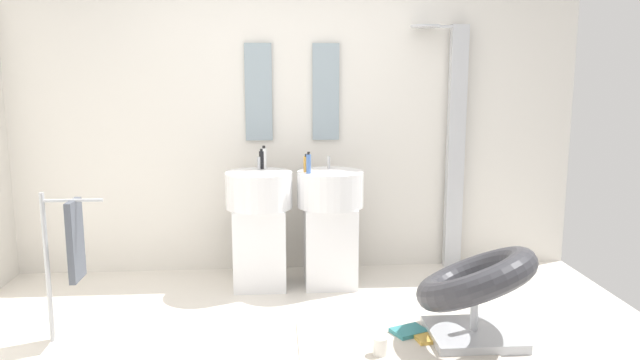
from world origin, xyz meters
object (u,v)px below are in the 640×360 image
(magazine_teal, at_px, (409,331))
(soap_bottle_amber, at_px, (306,164))
(pedestal_sink_left, at_px, (259,223))
(shower_column, at_px, (454,143))
(soap_bottle_black, at_px, (262,160))
(soap_bottle_blue, at_px, (309,164))
(magazine_ochre, at_px, (430,336))
(coffee_mug, at_px, (380,346))
(lounge_chair, at_px, (475,286))
(towel_rack, at_px, (71,244))
(soap_bottle_white, at_px, (264,158))
(pedestal_sink_right, at_px, (330,222))

(magazine_teal, height_order, soap_bottle_amber, soap_bottle_amber)
(pedestal_sink_left, relative_size, shower_column, 0.49)
(magazine_teal, distance_m, soap_bottle_black, 1.78)
(soap_bottle_black, bearing_deg, soap_bottle_blue, -35.11)
(magazine_ochre, height_order, coffee_mug, coffee_mug)
(lounge_chair, xyz_separation_m, magazine_ochre, (-0.27, 0.01, -0.33))
(towel_rack, xyz_separation_m, soap_bottle_blue, (1.51, 0.83, 0.36))
(towel_rack, bearing_deg, soap_bottle_blue, 28.88)
(shower_column, height_order, soap_bottle_white, shower_column)
(soap_bottle_amber, bearing_deg, pedestal_sink_left, 177.98)
(pedestal_sink_left, height_order, soap_bottle_black, soap_bottle_black)
(pedestal_sink_left, relative_size, towel_rack, 1.06)
(coffee_mug, bearing_deg, towel_rack, 169.00)
(lounge_chair, relative_size, towel_rack, 1.14)
(magazine_teal, height_order, soap_bottle_blue, soap_bottle_blue)
(pedestal_sink_right, bearing_deg, coffee_mug, -81.98)
(soap_bottle_amber, bearing_deg, magazine_teal, -58.39)
(coffee_mug, xyz_separation_m, soap_bottle_blue, (-0.35, 1.20, 0.92))
(pedestal_sink_right, distance_m, soap_bottle_white, 0.73)
(pedestal_sink_left, bearing_deg, soap_bottle_blue, -12.64)
(shower_column, relative_size, soap_bottle_white, 11.25)
(pedestal_sink_left, xyz_separation_m, soap_bottle_black, (0.02, 0.17, 0.48))
(magazine_teal, xyz_separation_m, soap_bottle_blue, (-0.59, 0.91, 0.96))
(pedestal_sink_right, distance_m, magazine_ochre, 1.30)
(soap_bottle_amber, distance_m, soap_bottle_black, 0.39)
(magazine_teal, xyz_separation_m, soap_bottle_black, (-0.95, 1.16, 0.96))
(pedestal_sink_right, height_order, shower_column, shower_column)
(soap_bottle_blue, bearing_deg, shower_column, 20.10)
(pedestal_sink_left, distance_m, towel_rack, 1.46)
(magazine_teal, distance_m, soap_bottle_white, 1.79)
(lounge_chair, xyz_separation_m, magazine_teal, (-0.39, 0.09, -0.33))
(pedestal_sink_right, relative_size, soap_bottle_amber, 7.25)
(towel_rack, distance_m, coffee_mug, 1.98)
(lounge_chair, bearing_deg, soap_bottle_white, 136.19)
(magazine_teal, distance_m, magazine_ochre, 0.14)
(soap_bottle_amber, xyz_separation_m, soap_bottle_black, (-0.35, 0.18, 0.01))
(soap_bottle_amber, bearing_deg, soap_bottle_black, 152.53)
(soap_bottle_black, bearing_deg, soap_bottle_white, 34.37)
(pedestal_sink_right, xyz_separation_m, coffee_mug, (0.18, -1.28, -0.45))
(soap_bottle_white, distance_m, soap_bottle_amber, 0.38)
(magazine_teal, distance_m, soap_bottle_blue, 1.45)
(pedestal_sink_left, xyz_separation_m, soap_bottle_white, (0.04, 0.18, 0.49))
(pedestal_sink_right, xyz_separation_m, lounge_chair, (0.81, -1.09, -0.16))
(soap_bottle_amber, height_order, soap_bottle_blue, soap_bottle_blue)
(coffee_mug, height_order, soap_bottle_black, soap_bottle_black)
(towel_rack, distance_m, soap_bottle_amber, 1.78)
(soap_bottle_black, bearing_deg, soap_bottle_amber, -27.47)
(soap_bottle_amber, relative_size, soap_bottle_blue, 0.85)
(pedestal_sink_right, height_order, towel_rack, pedestal_sink_right)
(pedestal_sink_left, bearing_deg, soap_bottle_white, 77.56)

